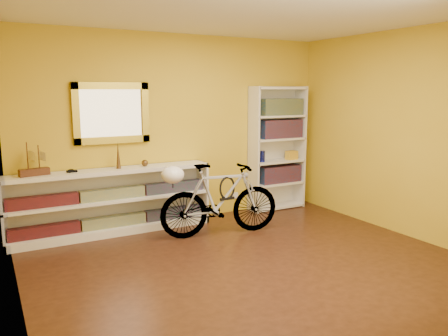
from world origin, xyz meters
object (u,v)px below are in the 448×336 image
bicycle (220,199)px  bookcase (277,149)px  console_unit (113,202)px  helmet (173,175)px

bicycle → bookcase: bearing=-52.7°
bookcase → bicycle: bearing=-152.2°
console_unit → bicycle: bearing=-30.9°
bookcase → bicycle: (-1.40, -0.74, -0.48)m
bicycle → console_unit: bearing=68.6°
bookcase → helmet: bookcase is taller
bicycle → helmet: size_ratio=5.60×
bookcase → bicycle: size_ratio=1.19×
helmet → console_unit: bearing=133.9°
console_unit → bookcase: size_ratio=1.37×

